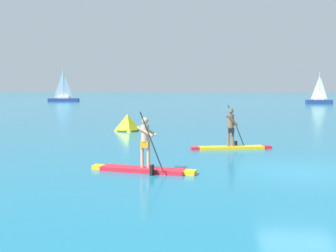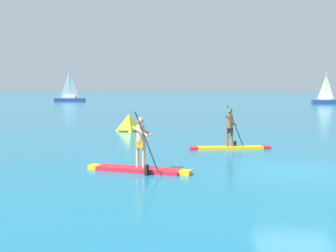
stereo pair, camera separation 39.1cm
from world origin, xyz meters
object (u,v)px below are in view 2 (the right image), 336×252
at_px(sailboat_right_horizon, 325,99).
at_px(sailboat_left_horizon, 70,97).
at_px(paddleboarder_near_left, 139,162).
at_px(race_marker_buoy, 129,123).
at_px(paddleboarder_mid_center, 230,141).

bearing_deg(sailboat_right_horizon, sailboat_left_horizon, 169.41).
bearing_deg(sailboat_right_horizon, paddleboarder_near_left, -112.15).
bearing_deg(race_marker_buoy, paddleboarder_near_left, -76.68).
relative_size(sailboat_left_horizon, sailboat_right_horizon, 1.25).
distance_m(paddleboarder_mid_center, race_marker_buoy, 9.26).
height_order(paddleboarder_mid_center, sailboat_right_horizon, sailboat_right_horizon).
height_order(sailboat_left_horizon, sailboat_right_horizon, sailboat_left_horizon).
bearing_deg(paddleboarder_mid_center, paddleboarder_near_left, -133.46).
distance_m(paddleboarder_near_left, sailboat_right_horizon, 59.71).
relative_size(paddleboarder_near_left, paddleboarder_mid_center, 0.97).
xyz_separation_m(race_marker_buoy, sailboat_right_horizon, (23.57, 43.81, 0.31)).
relative_size(paddleboarder_mid_center, sailboat_left_horizon, 0.54).
bearing_deg(paddleboarder_near_left, sailboat_left_horizon, 123.04).
relative_size(paddleboarder_near_left, sailboat_right_horizon, 0.65).
relative_size(race_marker_buoy, sailboat_left_horizon, 0.23).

